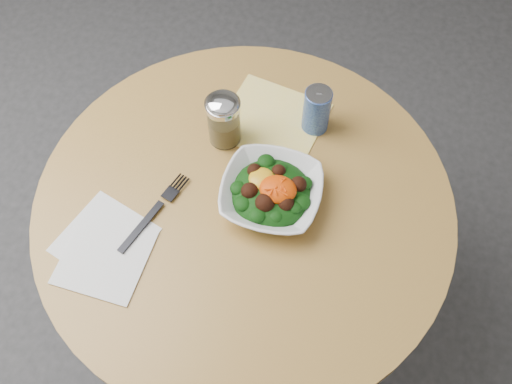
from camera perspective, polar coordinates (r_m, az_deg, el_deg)
ground at (r=1.91m, az=-0.79°, el=-12.03°), size 6.00×6.00×0.00m
table at (r=1.39m, az=-1.07°, el=-4.87°), size 0.90×0.90×0.75m
cloth_napkin at (r=1.33m, az=1.67°, el=7.21°), size 0.26×0.24×0.00m
paper_napkins at (r=1.20m, az=-14.89°, el=-5.46°), size 0.21×0.23×0.00m
salad_bowl at (r=1.19m, az=1.55°, el=-0.02°), size 0.21×0.21×0.08m
fork at (r=1.22m, az=-9.98°, el=-1.78°), size 0.09×0.21×0.00m
spice_shaker at (r=1.25m, az=-3.24°, el=7.22°), size 0.08×0.08×0.14m
beverage_can at (r=1.29m, az=6.08°, el=8.15°), size 0.06×0.06×0.12m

